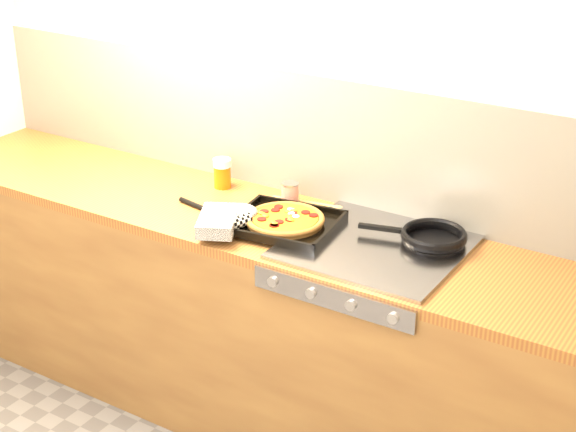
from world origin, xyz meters
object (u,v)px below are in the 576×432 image
Objects in this scene: pizza_on_tray at (267,220)px; juice_glass at (222,173)px; tomato_can at (290,195)px; frying_pan at (432,237)px.

juice_glass is (-0.38, 0.25, 0.02)m from pizza_on_tray.
pizza_on_tray is 0.24m from tomato_can.
tomato_can is at bearing 101.09° from pizza_on_tray.
tomato_can reaches higher than pizza_on_tray.
frying_pan is 0.95m from juice_glass.
juice_glass reaches higher than tomato_can.
frying_pan is 0.61m from tomato_can.
pizza_on_tray is 5.14× the size of tomato_can.
juice_glass reaches higher than pizza_on_tray.
tomato_can is (-0.61, 0.03, 0.01)m from frying_pan.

